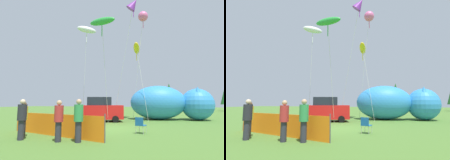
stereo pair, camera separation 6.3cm
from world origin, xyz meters
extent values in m
plane|color=#4C752D|center=(0.00, 0.00, 0.00)|extent=(120.00, 120.00, 0.00)
cube|color=red|center=(-2.12, 3.65, 0.85)|extent=(4.22, 3.13, 1.21)
cube|color=#1E232D|center=(-2.29, 3.57, 1.82)|extent=(2.58, 2.31, 0.73)
cylinder|color=black|center=(-1.37, 4.90, 0.29)|extent=(0.62, 0.45, 0.57)
cylinder|color=black|center=(-0.69, 3.33, 0.29)|extent=(0.62, 0.45, 0.57)
cylinder|color=black|center=(-3.55, 3.96, 0.29)|extent=(0.62, 0.45, 0.57)
cylinder|color=black|center=(-2.87, 2.39, 0.29)|extent=(0.62, 0.45, 0.57)
cube|color=#1959A5|center=(2.25, -1.31, 0.44)|extent=(0.61, 0.61, 0.03)
cube|color=#1959A5|center=(2.19, -1.53, 0.67)|extent=(0.46, 0.15, 0.45)
cylinder|color=#A5A5AD|center=(2.10, -1.05, 0.22)|extent=(0.02, 0.02, 0.44)
cylinder|color=#A5A5AD|center=(2.51, -1.16, 0.22)|extent=(0.02, 0.02, 0.44)
cylinder|color=#A5A5AD|center=(1.99, -1.46, 0.22)|extent=(0.02, 0.02, 0.44)
cylinder|color=#A5A5AD|center=(2.40, -1.57, 0.22)|extent=(0.02, 0.02, 0.44)
ellipsoid|color=#338CD8|center=(2.61, 7.22, 1.70)|extent=(5.94, 4.18, 3.40)
ellipsoid|color=white|center=(2.61, 7.22, 0.94)|extent=(3.86, 3.04, 1.53)
sphere|color=#338CD8|center=(6.34, 7.77, 1.53)|extent=(3.06, 3.06, 3.06)
cone|color=#338CD8|center=(6.34, 8.54, 2.76)|extent=(0.86, 0.86, 0.92)
cone|color=#338CD8|center=(6.34, 7.01, 2.76)|extent=(0.86, 0.86, 0.92)
cube|color=orange|center=(-1.94, -3.41, 0.55)|extent=(6.20, 1.40, 1.10)
cylinder|color=#4C4C51|center=(-5.03, -2.73, 0.61)|extent=(0.05, 0.05, 1.21)
cylinder|color=#4C4C51|center=(1.16, -4.09, 0.61)|extent=(0.05, 0.05, 1.21)
cylinder|color=#2D2D38|center=(-3.17, -4.16, 0.41)|extent=(0.26, 0.26, 0.83)
cylinder|color=yellow|center=(-3.17, -4.16, 1.17)|extent=(0.38, 0.38, 0.69)
sphere|color=brown|center=(-3.17, -4.16, 1.63)|extent=(0.22, 0.22, 0.22)
cylinder|color=#2D2D38|center=(-0.85, -4.53, 0.43)|extent=(0.27, 0.27, 0.85)
cylinder|color=#B72D2D|center=(-0.85, -4.53, 1.21)|extent=(0.39, 0.39, 0.71)
sphere|color=tan|center=(-0.85, -4.53, 1.68)|extent=(0.23, 0.23, 0.23)
cylinder|color=#2D2D38|center=(-2.69, -4.74, 0.44)|extent=(0.27, 0.27, 0.88)
cylinder|color=#26262D|center=(-2.69, -4.74, 1.24)|extent=(0.40, 0.40, 0.73)
sphere|color=beige|center=(-2.69, -4.74, 1.73)|extent=(0.24, 0.24, 0.24)
cylinder|color=#2D2D38|center=(0.03, -4.34, 0.44)|extent=(0.27, 0.27, 0.88)
cylinder|color=#338C4C|center=(0.03, -4.34, 1.24)|extent=(0.40, 0.40, 0.73)
sphere|color=tan|center=(0.03, -4.34, 1.72)|extent=(0.24, 0.24, 0.24)
cylinder|color=silver|center=(-3.88, 3.69, 4.40)|extent=(0.46, 0.38, 8.80)
ellipsoid|color=white|center=(-3.67, 3.52, 8.80)|extent=(1.97, 1.50, 0.86)
cylinder|color=white|center=(-3.67, 3.52, 8.10)|extent=(0.06, 0.06, 1.20)
cylinder|color=silver|center=(1.31, 5.76, 3.64)|extent=(1.19, 1.05, 7.29)
ellipsoid|color=yellow|center=(0.73, 6.27, 7.29)|extent=(1.09, 2.66, 1.05)
cylinder|color=yellow|center=(0.73, 6.27, 6.59)|extent=(0.06, 0.06, 1.20)
cylinder|color=silver|center=(-1.30, 2.42, 4.23)|extent=(0.09, 1.48, 8.46)
ellipsoid|color=green|center=(-1.34, 1.69, 8.45)|extent=(2.70, 1.44, 0.99)
cylinder|color=green|center=(-1.34, 1.69, 7.75)|extent=(0.06, 0.06, 1.20)
cylinder|color=silver|center=(0.79, 6.64, 5.34)|extent=(1.42, 0.85, 10.68)
sphere|color=pink|center=(1.48, 6.23, 10.68)|extent=(1.03, 1.03, 1.03)
cylinder|color=pink|center=(1.48, 6.23, 9.98)|extent=(0.06, 0.06, 1.20)
cylinder|color=silver|center=(-0.31, 4.84, 5.56)|extent=(2.30, 0.87, 11.13)
cone|color=purple|center=(0.83, 4.42, 11.12)|extent=(1.48, 1.10, 1.39)
cylinder|color=purple|center=(0.83, 4.42, 10.42)|extent=(0.06, 0.06, 1.20)
cylinder|color=brown|center=(3.67, 34.82, 0.77)|extent=(0.49, 0.49, 1.55)
cone|color=#1E5623|center=(3.67, 34.82, 4.02)|extent=(2.72, 2.72, 4.95)
camera|label=1|loc=(3.84, -11.21, 1.68)|focal=28.00mm
camera|label=2|loc=(3.90, -11.19, 1.68)|focal=28.00mm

